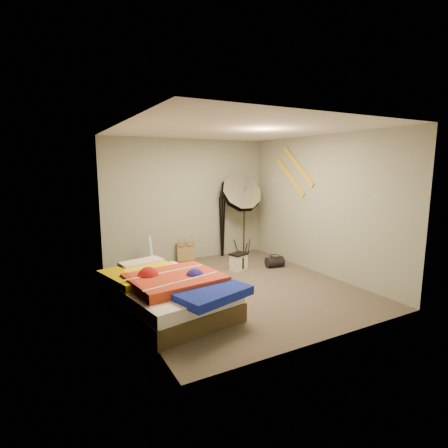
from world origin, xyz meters
TOP-DOWN VIEW (x-y plane):
  - floor at (0.00, 0.00)m, footprint 4.00×4.00m
  - ceiling at (0.00, 0.00)m, footprint 4.00×4.00m
  - wall_back at (0.00, 2.00)m, footprint 3.50×0.00m
  - wall_front at (0.00, -2.00)m, footprint 3.50×0.00m
  - wall_left at (-1.75, 0.00)m, footprint 0.00×4.00m
  - wall_right at (1.75, 0.00)m, footprint 0.00×4.00m
  - tote_bag at (-0.11, 1.90)m, footprint 0.39×0.20m
  - wrapping_roll at (-0.92, 1.62)m, footprint 0.11×0.19m
  - camera_case at (0.52, 0.80)m, footprint 0.36×0.30m
  - duffel_bag at (1.24, 0.62)m, footprint 0.37×0.26m
  - wall_stripe_upper at (1.73, 0.60)m, footprint 0.02×0.91m
  - wall_stripe_lower at (1.73, 0.85)m, footprint 0.02×0.91m
  - bed at (-1.30, -0.37)m, footprint 1.64×2.13m
  - photo_umbrella at (1.08, 1.69)m, footprint 1.15×0.89m
  - camera_tripod at (0.75, 1.87)m, footprint 0.08×0.08m

SIDE VIEW (x-z plane):
  - floor at x=0.00m, z-range 0.00..0.00m
  - duffel_bag at x=1.24m, z-range 0.00..0.21m
  - camera_case at x=0.52m, z-range 0.00..0.30m
  - tote_bag at x=-0.11m, z-range -0.01..0.37m
  - bed at x=-1.30m, z-range 0.00..0.54m
  - wrapping_roll at x=-0.92m, z-range 0.00..0.64m
  - camera_tripod at x=0.75m, z-range 0.10..1.53m
  - wall_back at x=0.00m, z-range -0.50..3.00m
  - wall_front at x=0.00m, z-range -0.50..3.00m
  - wall_left at x=-1.75m, z-range -0.75..3.25m
  - wall_right at x=1.75m, z-range -0.75..3.25m
  - photo_umbrella at x=1.08m, z-range 0.41..2.31m
  - wall_stripe_lower at x=1.73m, z-range 1.36..2.14m
  - wall_stripe_upper at x=1.73m, z-range 1.56..2.34m
  - ceiling at x=0.00m, z-range 2.50..2.50m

